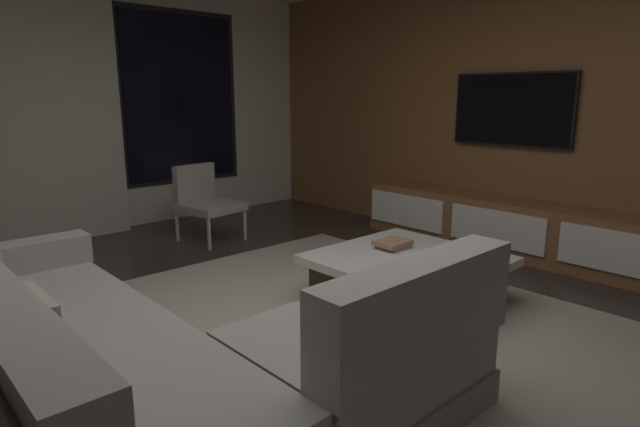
{
  "coord_description": "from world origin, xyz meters",
  "views": [
    {
      "loc": [
        -1.79,
        -2.21,
        1.47
      ],
      "look_at": [
        0.85,
        0.65,
        0.6
      ],
      "focal_mm": 29.27,
      "sensor_mm": 36.0,
      "label": 1
    }
  ],
  "objects": [
    {
      "name": "sectional_couch",
      "position": [
        -0.88,
        -0.1,
        0.29
      ],
      "size": [
        1.98,
        2.5,
        0.82
      ],
      "color": "gray",
      "rests_on": "floor"
    },
    {
      "name": "area_rug",
      "position": [
        0.35,
        -0.1,
        0.01
      ],
      "size": [
        3.2,
        3.8,
        0.01
      ],
      "primitive_type": "cube",
      "color": "#ADA391",
      "rests_on": "floor"
    },
    {
      "name": "coffee_table",
      "position": [
        1.08,
        -0.03,
        0.19
      ],
      "size": [
        1.16,
        1.16,
        0.36
      ],
      "color": "#322A14",
      "rests_on": "floor"
    },
    {
      "name": "accent_chair_near_window",
      "position": [
        0.93,
        2.5,
        0.43
      ],
      "size": [
        0.62,
        0.64,
        0.78
      ],
      "color": "#B2ADA0",
      "rests_on": "floor"
    },
    {
      "name": "media_wall",
      "position": [
        3.06,
        0.0,
        1.35
      ],
      "size": [
        0.12,
        7.8,
        2.7
      ],
      "color": "brown",
      "rests_on": "floor"
    },
    {
      "name": "back_wall_with_window",
      "position": [
        -0.06,
        3.62,
        1.34
      ],
      "size": [
        6.6,
        0.3,
        2.7
      ],
      "color": "silver",
      "rests_on": "floor"
    },
    {
      "name": "mounted_tv",
      "position": [
        2.95,
        0.25,
        1.35
      ],
      "size": [
        0.05,
        1.19,
        0.69
      ],
      "color": "black"
    },
    {
      "name": "media_console",
      "position": [
        2.77,
        0.05,
        0.25
      ],
      "size": [
        0.46,
        3.1,
        0.52
      ],
      "color": "brown",
      "rests_on": "floor"
    },
    {
      "name": "floor",
      "position": [
        0.0,
        0.0,
        0.0
      ],
      "size": [
        9.2,
        9.2,
        0.0
      ],
      "primitive_type": "plane",
      "color": "#332B26"
    },
    {
      "name": "book_stack_on_coffee_table",
      "position": [
        1.16,
        0.18,
        0.39
      ],
      "size": [
        0.25,
        0.2,
        0.06
      ],
      "color": "tan",
      "rests_on": "coffee_table"
    }
  ]
}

